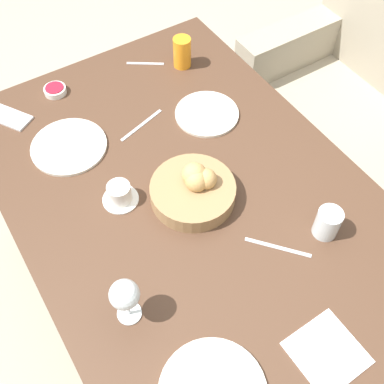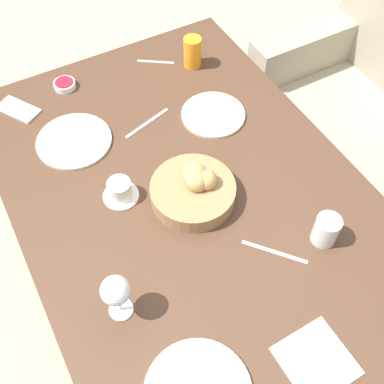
% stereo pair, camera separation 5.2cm
% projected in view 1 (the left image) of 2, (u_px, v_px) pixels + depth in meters
% --- Properties ---
extents(ground_plane, '(10.00, 10.00, 0.00)m').
position_uv_depth(ground_plane, '(196.00, 303.00, 2.04)').
color(ground_plane, '#A89E89').
extents(dining_table, '(1.59, 1.02, 0.74)m').
position_uv_depth(dining_table, '(197.00, 218.00, 1.50)').
color(dining_table, '#4C3323').
rests_on(dining_table, ground_plane).
extents(bread_basket, '(0.26, 0.26, 0.12)m').
position_uv_depth(bread_basket, '(193.00, 189.00, 1.42)').
color(bread_basket, '#99754C').
rests_on(bread_basket, dining_table).
extents(plate_near_left, '(0.25, 0.25, 0.01)m').
position_uv_depth(plate_near_left, '(69.00, 146.00, 1.57)').
color(plate_near_left, silver).
rests_on(plate_near_left, dining_table).
extents(plate_far_center, '(0.22, 0.22, 0.01)m').
position_uv_depth(plate_far_center, '(207.00, 114.00, 1.66)').
color(plate_far_center, silver).
rests_on(plate_far_center, dining_table).
extents(juice_glass, '(0.07, 0.07, 0.12)m').
position_uv_depth(juice_glass, '(182.00, 52.00, 1.77)').
color(juice_glass, orange).
rests_on(juice_glass, dining_table).
extents(water_tumbler, '(0.07, 0.07, 0.09)m').
position_uv_depth(water_tumbler, '(328.00, 223.00, 1.34)').
color(water_tumbler, silver).
rests_on(water_tumbler, dining_table).
extents(wine_glass, '(0.08, 0.08, 0.16)m').
position_uv_depth(wine_glass, '(125.00, 296.00, 1.15)').
color(wine_glass, silver).
rests_on(wine_glass, dining_table).
extents(coffee_cup, '(0.11, 0.11, 0.07)m').
position_uv_depth(coffee_cup, '(120.00, 194.00, 1.42)').
color(coffee_cup, white).
rests_on(coffee_cup, dining_table).
extents(jam_bowl_berry, '(0.08, 0.08, 0.03)m').
position_uv_depth(jam_bowl_berry, '(55.00, 90.00, 1.72)').
color(jam_bowl_berry, white).
rests_on(jam_bowl_berry, dining_table).
extents(fork_silver, '(0.15, 0.13, 0.00)m').
position_uv_depth(fork_silver, '(278.00, 247.00, 1.35)').
color(fork_silver, '#B7B7BC').
rests_on(fork_silver, dining_table).
extents(knife_silver, '(0.06, 0.18, 0.00)m').
position_uv_depth(knife_silver, '(141.00, 125.00, 1.63)').
color(knife_silver, '#B7B7BC').
rests_on(knife_silver, dining_table).
extents(spoon_coffee, '(0.09, 0.12, 0.00)m').
position_uv_depth(spoon_coffee, '(145.00, 64.00, 1.82)').
color(spoon_coffee, '#B7B7BC').
rests_on(spoon_coffee, dining_table).
extents(napkin, '(0.17, 0.17, 0.00)m').
position_uv_depth(napkin, '(327.00, 353.00, 1.18)').
color(napkin, white).
rests_on(napkin, dining_table).
extents(cell_phone, '(0.17, 0.14, 0.01)m').
position_uv_depth(cell_phone, '(9.00, 117.00, 1.65)').
color(cell_phone, silver).
rests_on(cell_phone, dining_table).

